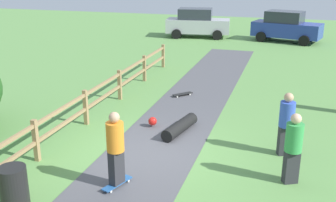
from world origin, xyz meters
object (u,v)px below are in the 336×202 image
(skateboard_loose, at_px, (183,94))
(bystander_blue, at_px, (286,121))
(parked_car_silver, at_px, (197,23))
(bystander_green, at_px, (293,146))
(trash_bin, at_px, (14,188))
(parked_car_blue, at_px, (286,27))
(skater_fallen, at_px, (178,126))
(skater_riding, at_px, (115,146))

(skateboard_loose, height_order, bystander_blue, bystander_blue)
(skateboard_loose, distance_m, parked_car_silver, 13.22)
(skateboard_loose, distance_m, bystander_blue, 5.56)
(bystander_green, height_order, bystander_blue, bystander_blue)
(trash_bin, relative_size, bystander_green, 0.54)
(bystander_blue, distance_m, parked_car_blue, 16.94)
(parked_car_blue, distance_m, parked_car_silver, 5.78)
(bystander_green, xyz_separation_m, parked_car_silver, (-6.49, 18.34, 0.05))
(skateboard_loose, relative_size, parked_car_silver, 0.17)
(skater_fallen, distance_m, bystander_green, 3.84)
(trash_bin, xyz_separation_m, bystander_blue, (5.09, 4.11, 0.47))
(bystander_green, bearing_deg, trash_bin, -153.06)
(skater_riding, distance_m, bystander_blue, 4.44)
(skateboard_loose, distance_m, bystander_green, 6.76)
(trash_bin, relative_size, skater_riding, 0.51)
(trash_bin, bearing_deg, parked_car_blue, 77.75)
(skater_riding, distance_m, bystander_green, 3.89)
(skater_riding, distance_m, parked_car_blue, 19.93)
(skateboard_loose, distance_m, parked_car_blue, 13.40)
(bystander_green, xyz_separation_m, parked_car_blue, (-0.71, 18.36, 0.05))
(trash_bin, relative_size, bystander_blue, 0.54)
(skater_riding, distance_m, parked_car_silver, 19.90)
(skater_fallen, xyz_separation_m, parked_car_silver, (-3.29, 16.36, 0.76))
(skater_fallen, relative_size, parked_car_silver, 0.38)
(trash_bin, distance_m, parked_car_silver, 21.07)
(bystander_blue, bearing_deg, skateboard_loose, 133.72)
(skater_riding, relative_size, bystander_blue, 1.04)
(bystander_blue, bearing_deg, parked_car_blue, 91.76)
(trash_bin, bearing_deg, bystander_blue, 38.91)
(skateboard_loose, height_order, parked_car_blue, parked_car_blue)
(skateboard_loose, bearing_deg, skater_fallen, -77.07)
(bystander_green, height_order, parked_car_silver, parked_car_silver)
(trash_bin, relative_size, parked_car_silver, 0.20)
(skateboard_loose, bearing_deg, skater_riding, -87.13)
(skater_riding, height_order, skater_fallen, skater_riding)
(trash_bin, xyz_separation_m, skater_riding, (1.63, 1.34, 0.54))
(trash_bin, xyz_separation_m, skateboard_loose, (1.30, 8.08, -0.36))
(skater_fallen, xyz_separation_m, skateboard_loose, (-0.78, 3.41, -0.11))
(skater_fallen, xyz_separation_m, bystander_blue, (3.01, -0.56, 0.72))
(skater_fallen, distance_m, parked_car_blue, 16.58)
(skateboard_loose, relative_size, bystander_green, 0.44)
(skater_fallen, height_order, bystander_blue, bystander_blue)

